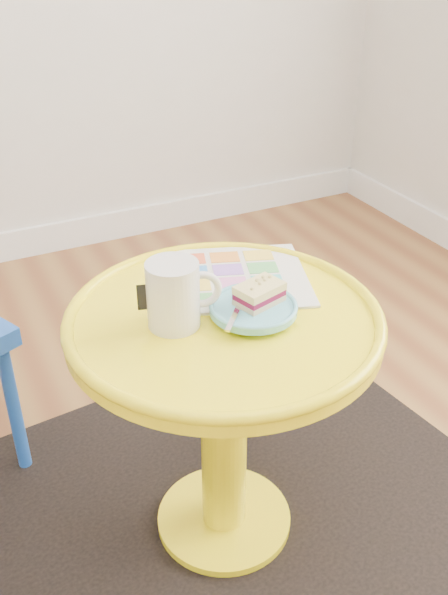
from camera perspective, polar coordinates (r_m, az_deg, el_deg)
name	(u,v)px	position (r m, az deg, el deg)	size (l,w,h in m)	color
rug	(224,521)	(1.61, 0.00, -18.70)	(1.30, 1.10, 0.01)	black
side_table	(224,383)	(1.33, 0.00, -7.38)	(0.59, 0.59, 0.56)	yellow
newspaper	(230,278)	(1.35, 0.49, 1.71)	(0.31, 0.27, 0.01)	silver
mug	(175,293)	(1.18, -4.27, 0.41)	(0.13, 0.10, 0.13)	silver
plate	(253,309)	(1.23, 2.53, -0.96)	(0.16, 0.16, 0.02)	#5FB4C9
cake_slice	(259,293)	(1.22, 3.07, 0.35)	(0.10, 0.08, 0.04)	#D3BC8C
fork	(238,308)	(1.21, 1.23, -0.95)	(0.11, 0.12, 0.00)	silver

